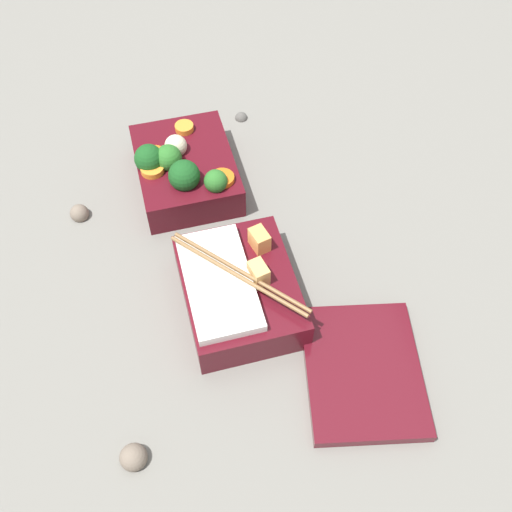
{
  "coord_description": "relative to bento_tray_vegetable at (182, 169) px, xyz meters",
  "views": [
    {
      "loc": [
        0.51,
        -0.06,
        0.64
      ],
      "look_at": [
        0.09,
        0.05,
        0.05
      ],
      "focal_mm": 42.0,
      "sensor_mm": 36.0,
      "label": 1
    }
  ],
  "objects": [
    {
      "name": "ground_plane",
      "position": [
        0.09,
        0.01,
        -0.03
      ],
      "size": [
        3.0,
        3.0,
        0.0
      ],
      "primitive_type": "plane",
      "color": "slate"
    },
    {
      "name": "bento_tray_vegetable",
      "position": [
        0.0,
        0.0,
        0.0
      ],
      "size": [
        0.17,
        0.13,
        0.08
      ],
      "color": "#510F19",
      "rests_on": "ground_plane"
    },
    {
      "name": "bento_tray_rice",
      "position": [
        0.22,
        0.03,
        -0.0
      ],
      "size": [
        0.17,
        0.14,
        0.07
      ],
      "color": "#510F19",
      "rests_on": "ground_plane"
    },
    {
      "name": "bento_lid",
      "position": [
        0.35,
        0.14,
        -0.02
      ],
      "size": [
        0.19,
        0.16,
        0.01
      ],
      "primitive_type": "cube",
      "rotation": [
        0.0,
        0.0,
        -0.21
      ],
      "color": "#510F19",
      "rests_on": "ground_plane"
    },
    {
      "name": "pebble_0",
      "position": [
        -0.12,
        0.11,
        -0.03
      ],
      "size": [
        0.02,
        0.02,
        0.02
      ],
      "primitive_type": "sphere",
      "color": "#595651",
      "rests_on": "ground_plane"
    },
    {
      "name": "pebble_1",
      "position": [
        0.38,
        -0.13,
        -0.02
      ],
      "size": [
        0.03,
        0.03,
        0.03
      ],
      "primitive_type": "sphere",
      "color": "#7A6B5B",
      "rests_on": "ground_plane"
    },
    {
      "name": "pebble_2",
      "position": [
        0.02,
        -0.15,
        -0.02
      ],
      "size": [
        0.03,
        0.03,
        0.03
      ],
      "primitive_type": "sphere",
      "color": "#7A6B5B",
      "rests_on": "ground_plane"
    }
  ]
}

